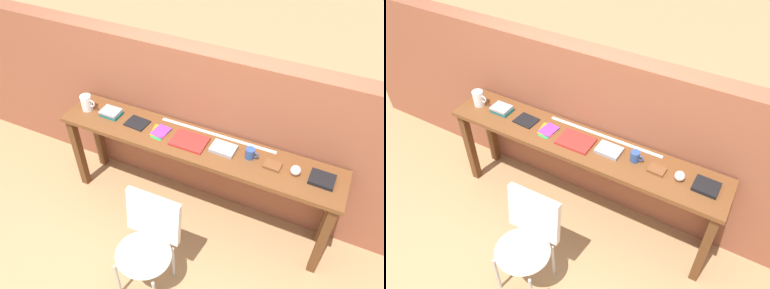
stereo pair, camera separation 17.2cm
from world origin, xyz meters
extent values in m
plane|color=tan|center=(0.00, 0.00, 0.00)|extent=(40.00, 40.00, 0.00)
cube|color=#935138|center=(0.00, 0.64, 0.78)|extent=(6.00, 0.20, 1.56)
cube|color=brown|center=(0.00, 0.30, 0.86)|extent=(2.50, 0.44, 0.04)
cube|color=#5B341A|center=(-1.19, 0.14, 0.42)|extent=(0.07, 0.07, 0.84)
cube|color=#5B341A|center=(1.19, 0.14, 0.42)|extent=(0.07, 0.07, 0.84)
cube|color=#5B341A|center=(-1.19, 0.46, 0.42)|extent=(0.07, 0.07, 0.84)
cube|color=#5B341A|center=(1.19, 0.46, 0.42)|extent=(0.07, 0.07, 0.84)
ellipsoid|color=silver|center=(-0.01, -0.58, 0.45)|extent=(0.45, 0.43, 0.08)
cube|color=silver|center=(-0.02, -0.39, 0.69)|extent=(0.44, 0.11, 0.40)
cylinder|color=#B2B2B7|center=(-0.18, -0.74, 0.21)|extent=(0.02, 0.02, 0.41)
cylinder|color=#B2B2B7|center=(-0.18, -0.43, 0.21)|extent=(0.02, 0.02, 0.41)
cylinder|color=#B2B2B7|center=(0.15, -0.42, 0.21)|extent=(0.02, 0.02, 0.41)
cylinder|color=white|center=(-1.10, 0.30, 0.96)|extent=(0.10, 0.10, 0.15)
cone|color=white|center=(-1.10, 0.27, 1.04)|extent=(0.04, 0.03, 0.04)
torus|color=white|center=(-1.04, 0.30, 0.96)|extent=(0.07, 0.01, 0.07)
cube|color=#19757A|center=(-0.85, 0.32, 0.89)|extent=(0.18, 0.14, 0.03)
cube|color=#9E9EA3|center=(-0.85, 0.32, 0.92)|extent=(0.18, 0.14, 0.02)
cube|color=black|center=(-0.57, 0.31, 0.89)|extent=(0.21, 0.17, 0.01)
cube|color=green|center=(-0.32, 0.28, 0.88)|extent=(0.11, 0.17, 0.00)
cube|color=#E5334C|center=(-0.32, 0.30, 0.88)|extent=(0.13, 0.15, 0.00)
cube|color=orange|center=(-0.35, 0.30, 0.89)|extent=(0.13, 0.17, 0.00)
cube|color=purple|center=(-0.32, 0.30, 0.89)|extent=(0.14, 0.17, 0.00)
cube|color=red|center=(-0.04, 0.29, 0.89)|extent=(0.30, 0.22, 0.02)
cube|color=#9E9EA3|center=(0.25, 0.32, 0.90)|extent=(0.21, 0.16, 0.03)
cylinder|color=#2D4C8C|center=(0.47, 0.33, 0.93)|extent=(0.08, 0.08, 0.09)
torus|color=#2D4C8C|center=(0.52, 0.33, 0.93)|extent=(0.06, 0.01, 0.06)
cube|color=brown|center=(0.67, 0.31, 0.89)|extent=(0.14, 0.11, 0.02)
sphere|color=silver|center=(0.85, 0.30, 0.92)|extent=(0.08, 0.08, 0.08)
cube|color=black|center=(1.05, 0.32, 0.89)|extent=(0.19, 0.17, 0.03)
cube|color=silver|center=(0.13, 0.47, 0.88)|extent=(1.05, 0.03, 0.00)
camera|label=1|loc=(0.98, -1.82, 2.97)|focal=35.00mm
camera|label=2|loc=(1.13, -1.75, 2.97)|focal=35.00mm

